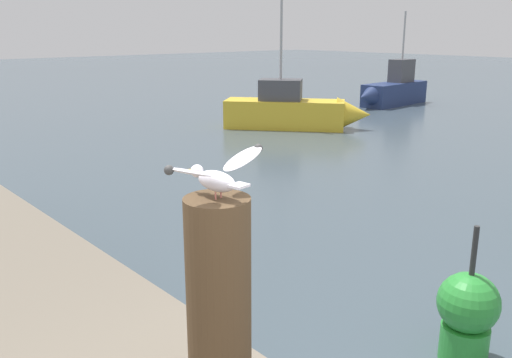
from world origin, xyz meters
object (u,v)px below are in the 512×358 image
object	(u,v)px
seagull	(216,174)
boat_yellow	(297,111)
channel_buoy	(467,314)
boat_navy	(391,91)
mooring_post	(219,297)

from	to	relation	value
seagull	boat_yellow	xyz separation A→B (m)	(-9.84, 10.59, -1.77)
boat_yellow	channel_buoy	distance (m)	12.42
seagull	boat_navy	size ratio (longest dim) A/B	0.15
mooring_post	seagull	size ratio (longest dim) A/B	1.65
seagull	boat_yellow	size ratio (longest dim) A/B	0.14
channel_buoy	mooring_post	bearing A→B (deg)	-88.19
channel_buoy	boat_navy	bearing A→B (deg)	127.46
boat_navy	channel_buoy	world-z (taller)	boat_navy
mooring_post	boat_navy	size ratio (longest dim) A/B	0.25
channel_buoy	seagull	bearing A→B (deg)	-88.26
boat_yellow	boat_navy	world-z (taller)	boat_yellow
seagull	boat_yellow	world-z (taller)	boat_yellow
seagull	boat_yellow	bearing A→B (deg)	132.90
boat_yellow	boat_navy	distance (m)	6.83
seagull	boat_navy	distance (m)	20.63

